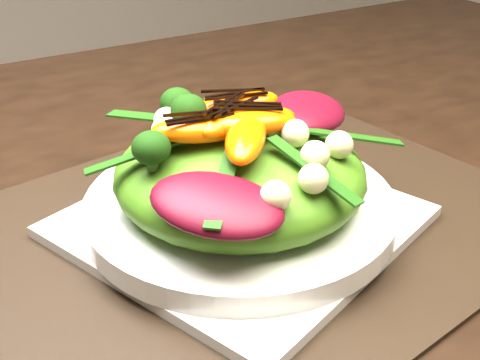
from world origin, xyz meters
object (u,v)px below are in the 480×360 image
placemat (240,228)px  plate_base (240,221)px  dining_table (151,231)px  orange_segment (204,127)px  salad_bowl (240,207)px  lettuce_mound (240,174)px

placemat → plate_base: 0.01m
dining_table → orange_segment: (0.03, -0.05, 0.11)m
dining_table → plate_base: (0.05, -0.06, 0.03)m
salad_bowl → orange_segment: size_ratio=3.49×
salad_bowl → orange_segment: bearing=158.9°
plate_base → salad_bowl: size_ratio=0.96×
dining_table → salad_bowl: bearing=-50.4°
lettuce_mound → dining_table: bearing=129.6°
orange_segment → placemat: bearing=-21.1°
plate_base → salad_bowl: 0.01m
orange_segment → salad_bowl: bearing=-21.1°
dining_table → lettuce_mound: 0.11m
salad_bowl → lettuce_mound: (-0.00, 0.00, 0.03)m
plate_base → lettuce_mound: bearing=135.0°
placemat → salad_bowl: 0.02m
orange_segment → plate_base: bearing=-21.1°
dining_table → placemat: dining_table is taller
plate_base → orange_segment: orange_segment is taller
dining_table → plate_base: size_ratio=6.92×
lettuce_mound → orange_segment: bearing=158.9°
dining_table → orange_segment: bearing=-63.0°
placemat → plate_base: bearing=-90.0°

